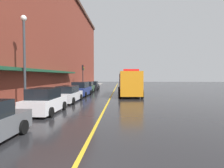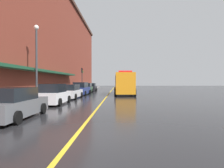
{
  "view_description": "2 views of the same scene",
  "coord_description": "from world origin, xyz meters",
  "px_view_note": "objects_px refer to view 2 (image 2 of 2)",
  "views": [
    {
      "loc": [
        1.32,
        -3.32,
        2.59
      ],
      "look_at": [
        -0.1,
        24.59,
        1.39
      ],
      "focal_mm": 30.37,
      "sensor_mm": 36.0,
      "label": 1
    },
    {
      "loc": [
        1.54,
        -6.54,
        1.95
      ],
      "look_at": [
        0.67,
        18.26,
        1.62
      ],
      "focal_mm": 30.51,
      "sensor_mm": 36.0,
      "label": 2
    }
  ],
  "objects_px": {
    "utility_truck": "(124,84)",
    "traffic_light_near": "(82,75)",
    "parked_car_0": "(13,104)",
    "parked_car_5": "(91,87)",
    "parked_car_4": "(86,88)",
    "parking_meter_0": "(16,95)",
    "street_lamp_left": "(36,55)",
    "parking_meter_1": "(84,86)",
    "parked_car_3": "(81,89)",
    "parked_car_1": "(54,95)",
    "parked_car_2": "(71,92)"
  },
  "relations": [
    {
      "from": "utility_truck",
      "to": "traffic_light_near",
      "type": "xyz_separation_m",
      "value": [
        -7.62,
        7.38,
        1.55
      ]
    },
    {
      "from": "parked_car_0",
      "to": "parked_car_5",
      "type": "distance_m",
      "value": 28.51
    },
    {
      "from": "parked_car_4",
      "to": "utility_truck",
      "type": "relative_size",
      "value": 0.54
    },
    {
      "from": "parked_car_4",
      "to": "traffic_light_near",
      "type": "height_order",
      "value": "traffic_light_near"
    },
    {
      "from": "parking_meter_0",
      "to": "street_lamp_left",
      "type": "height_order",
      "value": "street_lamp_left"
    },
    {
      "from": "parking_meter_1",
      "to": "street_lamp_left",
      "type": "bearing_deg",
      "value": -91.65
    },
    {
      "from": "traffic_light_near",
      "to": "parked_car_0",
      "type": "bearing_deg",
      "value": -87.06
    },
    {
      "from": "parked_car_3",
      "to": "traffic_light_near",
      "type": "xyz_separation_m",
      "value": [
        -1.39,
        8.04,
        2.3
      ]
    },
    {
      "from": "parked_car_1",
      "to": "utility_truck",
      "type": "xyz_separation_m",
      "value": [
        6.3,
        11.95,
        0.79
      ]
    },
    {
      "from": "parking_meter_1",
      "to": "traffic_light_near",
      "type": "bearing_deg",
      "value": -88.66
    },
    {
      "from": "parked_car_1",
      "to": "utility_truck",
      "type": "height_order",
      "value": "utility_truck"
    },
    {
      "from": "parked_car_4",
      "to": "parked_car_2",
      "type": "bearing_deg",
      "value": 178.98
    },
    {
      "from": "parked_car_2",
      "to": "parked_car_5",
      "type": "xyz_separation_m",
      "value": [
        -0.07,
        16.71,
        -0.0
      ]
    },
    {
      "from": "parked_car_4",
      "to": "parked_car_1",
      "type": "bearing_deg",
      "value": 178.64
    },
    {
      "from": "parking_meter_0",
      "to": "parking_meter_1",
      "type": "relative_size",
      "value": 1.0
    },
    {
      "from": "traffic_light_near",
      "to": "parked_car_2",
      "type": "bearing_deg",
      "value": -84.33
    },
    {
      "from": "parked_car_3",
      "to": "street_lamp_left",
      "type": "distance_m",
      "value": 10.96
    },
    {
      "from": "parked_car_3",
      "to": "parked_car_4",
      "type": "bearing_deg",
      "value": 3.4
    },
    {
      "from": "parked_car_3",
      "to": "street_lamp_left",
      "type": "relative_size",
      "value": 0.7
    },
    {
      "from": "parking_meter_1",
      "to": "traffic_light_near",
      "type": "height_order",
      "value": "traffic_light_near"
    },
    {
      "from": "parked_car_0",
      "to": "parked_car_2",
      "type": "distance_m",
      "value": 11.8
    },
    {
      "from": "parked_car_5",
      "to": "street_lamp_left",
      "type": "relative_size",
      "value": 0.68
    },
    {
      "from": "parked_car_3",
      "to": "parked_car_4",
      "type": "xyz_separation_m",
      "value": [
        -0.14,
        5.35,
        -0.06
      ]
    },
    {
      "from": "parking_meter_0",
      "to": "parking_meter_1",
      "type": "bearing_deg",
      "value": 90.0
    },
    {
      "from": "street_lamp_left",
      "to": "parked_car_3",
      "type": "bearing_deg",
      "value": 78.57
    },
    {
      "from": "utility_truck",
      "to": "traffic_light_near",
      "type": "distance_m",
      "value": 10.72
    },
    {
      "from": "parked_car_1",
      "to": "traffic_light_near",
      "type": "relative_size",
      "value": 0.98
    },
    {
      "from": "parked_car_1",
      "to": "parked_car_4",
      "type": "bearing_deg",
      "value": 0.89
    },
    {
      "from": "parked_car_4",
      "to": "parking_meter_0",
      "type": "bearing_deg",
      "value": 174.66
    },
    {
      "from": "parked_car_3",
      "to": "traffic_light_near",
      "type": "distance_m",
      "value": 8.48
    },
    {
      "from": "parked_car_4",
      "to": "parking_meter_1",
      "type": "distance_m",
      "value": 5.49
    },
    {
      "from": "parked_car_0",
      "to": "traffic_light_near",
      "type": "relative_size",
      "value": 1.1
    },
    {
      "from": "parked_car_1",
      "to": "parked_car_5",
      "type": "relative_size",
      "value": 0.89
    },
    {
      "from": "parking_meter_0",
      "to": "traffic_light_near",
      "type": "xyz_separation_m",
      "value": [
        0.06,
        22.77,
        2.1
      ]
    },
    {
      "from": "parked_car_4",
      "to": "parking_meter_0",
      "type": "xyz_separation_m",
      "value": [
        -1.32,
        -20.08,
        0.27
      ]
    },
    {
      "from": "utility_truck",
      "to": "traffic_light_near",
      "type": "relative_size",
      "value": 1.94
    },
    {
      "from": "parking_meter_0",
      "to": "parked_car_0",
      "type": "bearing_deg",
      "value": -63.72
    },
    {
      "from": "parked_car_2",
      "to": "parked_car_4",
      "type": "height_order",
      "value": "parked_car_4"
    },
    {
      "from": "parked_car_5",
      "to": "street_lamp_left",
      "type": "distance_m",
      "value": 21.56
    },
    {
      "from": "parking_meter_1",
      "to": "parking_meter_0",
      "type": "bearing_deg",
      "value": -90.0
    },
    {
      "from": "parked_car_2",
      "to": "parking_meter_0",
      "type": "bearing_deg",
      "value": 172.16
    },
    {
      "from": "parked_car_5",
      "to": "traffic_light_near",
      "type": "height_order",
      "value": "traffic_light_near"
    },
    {
      "from": "parked_car_1",
      "to": "parked_car_5",
      "type": "bearing_deg",
      "value": 0.73
    },
    {
      "from": "parked_car_0",
      "to": "parked_car_2",
      "type": "bearing_deg",
      "value": -0.47
    },
    {
      "from": "parked_car_5",
      "to": "parking_meter_0",
      "type": "height_order",
      "value": "parked_car_5"
    },
    {
      "from": "parking_meter_1",
      "to": "traffic_light_near",
      "type": "relative_size",
      "value": 0.31
    },
    {
      "from": "parked_car_5",
      "to": "parked_car_0",
      "type": "bearing_deg",
      "value": 178.79
    },
    {
      "from": "parked_car_0",
      "to": "utility_truck",
      "type": "relative_size",
      "value": 0.57
    },
    {
      "from": "parked_car_2",
      "to": "utility_truck",
      "type": "relative_size",
      "value": 0.58
    },
    {
      "from": "parked_car_1",
      "to": "utility_truck",
      "type": "relative_size",
      "value": 0.51
    }
  ]
}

